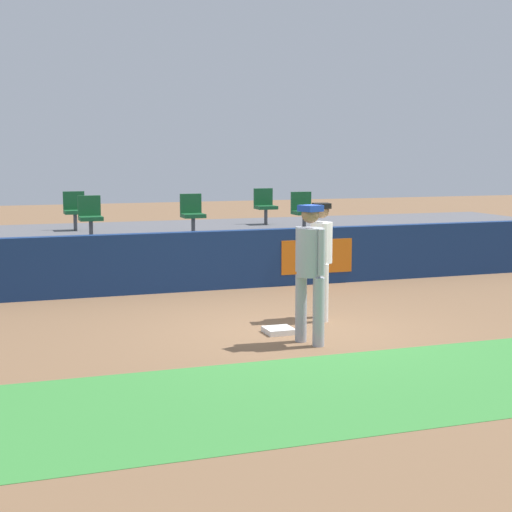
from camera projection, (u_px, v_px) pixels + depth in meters
ground_plane at (295, 333)px, 11.35m from camera, size 60.00×60.00×0.00m
grass_foreground_strip at (386, 385)px, 8.79m from camera, size 18.00×2.80×0.01m
first_base at (279, 330)px, 11.30m from camera, size 0.40×0.40×0.08m
player_fielder_home at (321, 253)px, 12.11m from camera, size 0.40×0.55×1.82m
player_runner_visitor at (310, 264)px, 10.54m from camera, size 0.46×0.50×1.89m
field_wall at (219, 260)px, 14.90m from camera, size 18.00×0.26×1.12m
bleacher_platform at (186, 250)px, 17.32m from camera, size 18.00×4.80×0.90m
seat_front_center at (192, 212)px, 16.09m from camera, size 0.45×0.44×0.84m
seat_back_left at (75, 209)px, 17.07m from camera, size 0.46×0.44×0.84m
seat_back_right at (265, 204)px, 18.50m from camera, size 0.46×0.44×0.84m
seat_front_left at (90, 215)px, 15.42m from camera, size 0.44×0.44×0.84m
seat_front_right at (303, 209)px, 16.89m from camera, size 0.46×0.44×0.84m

